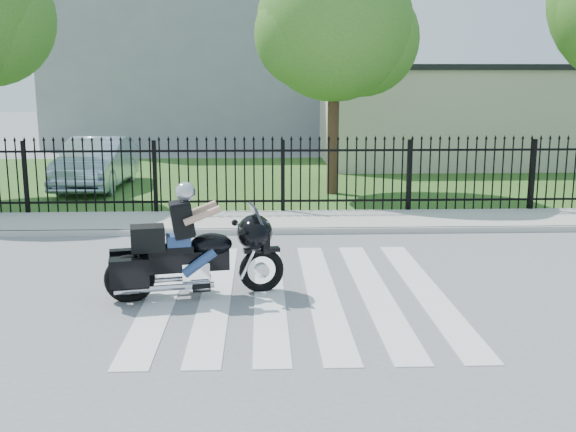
{
  "coord_description": "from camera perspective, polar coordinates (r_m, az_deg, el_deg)",
  "views": [
    {
      "loc": [
        -0.51,
        -9.76,
        3.17
      ],
      "look_at": [
        -0.08,
        0.96,
        1.0
      ],
      "focal_mm": 42.0,
      "sensor_mm": 36.0,
      "label": 1
    }
  ],
  "objects": [
    {
      "name": "motorcycle_rider",
      "position": [
        10.03,
        -8.23,
        -2.81
      ],
      "size": [
        2.65,
        1.2,
        1.77
      ],
      "rotation": [
        0.0,
        0.0,
        0.19
      ],
      "color": "black",
      "rests_on": "ground"
    },
    {
      "name": "building_low",
      "position": [
        26.87,
        14.08,
        8.06
      ],
      "size": [
        10.0,
        6.0,
        3.5
      ],
      "primitive_type": "cube",
      "color": "beige",
      "rests_on": "ground"
    },
    {
      "name": "curb",
      "position": [
        14.11,
        -0.17,
        -1.3
      ],
      "size": [
        40.0,
        0.12,
        0.12
      ],
      "primitive_type": "cube",
      "color": "#ADAAA3",
      "rests_on": "ground"
    },
    {
      "name": "grass_strip",
      "position": [
        21.99,
        -0.95,
        3.17
      ],
      "size": [
        40.0,
        12.0,
        0.02
      ],
      "primitive_type": "cube",
      "color": "#26521C",
      "rests_on": "ground"
    },
    {
      "name": "ground",
      "position": [
        10.27,
        0.66,
        -6.54
      ],
      "size": [
        120.0,
        120.0,
        0.0
      ],
      "primitive_type": "plane",
      "color": "slate",
      "rests_on": "ground"
    },
    {
      "name": "building_tall",
      "position": [
        35.96,
        -6.51,
        15.87
      ],
      "size": [
        15.0,
        10.0,
        12.0
      ],
      "primitive_type": "cube",
      "color": "gray",
      "rests_on": "ground"
    },
    {
      "name": "crosswalk",
      "position": [
        10.27,
        0.66,
        -6.51
      ],
      "size": [
        5.0,
        5.5,
        0.01
      ],
      "primitive_type": null,
      "color": "silver",
      "rests_on": "ground"
    },
    {
      "name": "building_low_roof",
      "position": [
        26.83,
        14.27,
        12.0
      ],
      "size": [
        10.2,
        6.2,
        0.2
      ],
      "primitive_type": "cube",
      "color": "black",
      "rests_on": "building_low"
    },
    {
      "name": "iron_fence",
      "position": [
        15.93,
        -0.44,
        3.25
      ],
      "size": [
        26.0,
        0.04,
        1.8
      ],
      "color": "black",
      "rests_on": "ground"
    },
    {
      "name": "sidewalk",
      "position": [
        15.09,
        -0.31,
        -0.46
      ],
      "size": [
        40.0,
        2.0,
        0.12
      ],
      "primitive_type": "cube",
      "color": "#ADAAA3",
      "rests_on": "ground"
    },
    {
      "name": "parked_car",
      "position": [
        20.72,
        -15.89,
        4.34
      ],
      "size": [
        1.71,
        4.58,
        1.5
      ],
      "primitive_type": "imported",
      "rotation": [
        0.0,
        0.0,
        -0.03
      ],
      "color": "#AFC0DC",
      "rests_on": "grass_strip"
    },
    {
      "name": "tree_mid",
      "position": [
        18.92,
        3.96,
        15.93
      ],
      "size": [
        4.2,
        4.2,
        6.78
      ],
      "color": "#382316",
      "rests_on": "ground"
    }
  ]
}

